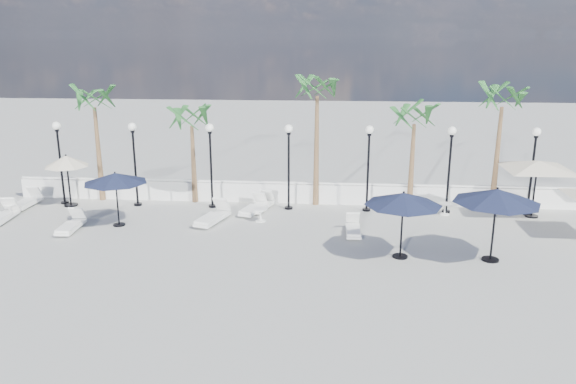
# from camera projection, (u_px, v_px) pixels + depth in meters

# --- Properties ---
(ground) EXTENTS (100.00, 100.00, 0.00)m
(ground) POSITION_uv_depth(u_px,v_px,m) (274.00, 265.00, 19.18)
(ground) COLOR #9B9B96
(ground) RESTS_ON ground
(balustrade) EXTENTS (26.00, 0.30, 1.01)m
(balustrade) POSITION_uv_depth(u_px,v_px,m) (290.00, 193.00, 26.25)
(balustrade) COLOR silver
(balustrade) RESTS_ON ground
(lamppost_0) EXTENTS (0.36, 0.36, 3.84)m
(lamppost_0) POSITION_uv_depth(u_px,v_px,m) (59.00, 151.00, 25.54)
(lamppost_0) COLOR black
(lamppost_0) RESTS_ON ground
(lamppost_1) EXTENTS (0.36, 0.36, 3.84)m
(lamppost_1) POSITION_uv_depth(u_px,v_px,m) (134.00, 152.00, 25.28)
(lamppost_1) COLOR black
(lamppost_1) RESTS_ON ground
(lamppost_2) EXTENTS (0.36, 0.36, 3.84)m
(lamppost_2) POSITION_uv_depth(u_px,v_px,m) (211.00, 154.00, 25.01)
(lamppost_2) COLOR black
(lamppost_2) RESTS_ON ground
(lamppost_3) EXTENTS (0.36, 0.36, 3.84)m
(lamppost_3) POSITION_uv_depth(u_px,v_px,m) (289.00, 155.00, 24.75)
(lamppost_3) COLOR black
(lamppost_3) RESTS_ON ground
(lamppost_4) EXTENTS (0.36, 0.36, 3.84)m
(lamppost_4) POSITION_uv_depth(u_px,v_px,m) (368.00, 156.00, 24.48)
(lamppost_4) COLOR black
(lamppost_4) RESTS_ON ground
(lamppost_5) EXTENTS (0.36, 0.36, 3.84)m
(lamppost_5) POSITION_uv_depth(u_px,v_px,m) (450.00, 158.00, 24.22)
(lamppost_5) COLOR black
(lamppost_5) RESTS_ON ground
(lamppost_6) EXTENTS (0.36, 0.36, 3.84)m
(lamppost_6) POSITION_uv_depth(u_px,v_px,m) (533.00, 159.00, 23.95)
(lamppost_6) COLOR black
(lamppost_6) RESTS_ON ground
(palm_0) EXTENTS (2.60, 2.60, 5.50)m
(palm_0) POSITION_uv_depth(u_px,v_px,m) (94.00, 104.00, 25.65)
(palm_0) COLOR brown
(palm_0) RESTS_ON ground
(palm_1) EXTENTS (2.60, 2.60, 4.70)m
(palm_1) POSITION_uv_depth(u_px,v_px,m) (192.00, 123.00, 25.52)
(palm_1) COLOR brown
(palm_1) RESTS_ON ground
(palm_2) EXTENTS (2.60, 2.60, 6.10)m
(palm_2) POSITION_uv_depth(u_px,v_px,m) (317.00, 93.00, 24.72)
(palm_2) COLOR brown
(palm_2) RESTS_ON ground
(palm_3) EXTENTS (2.60, 2.60, 4.90)m
(palm_3) POSITION_uv_depth(u_px,v_px,m) (414.00, 121.00, 24.70)
(palm_3) COLOR brown
(palm_3) RESTS_ON ground
(palm_4) EXTENTS (2.60, 2.60, 5.70)m
(palm_4) POSITION_uv_depth(u_px,v_px,m) (502.00, 104.00, 24.21)
(palm_4) COLOR brown
(palm_4) RESTS_ON ground
(lounger_0) EXTENTS (0.66, 1.92, 0.72)m
(lounger_0) POSITION_uv_depth(u_px,v_px,m) (27.00, 202.00, 25.68)
(lounger_0) COLOR white
(lounger_0) RESTS_ON ground
(lounger_1) EXTENTS (0.86, 2.13, 0.78)m
(lounger_1) POSITION_uv_depth(u_px,v_px,m) (1.00, 216.00, 23.57)
(lounger_1) COLOR white
(lounger_1) RESTS_ON ground
(lounger_2) EXTENTS (0.71, 1.91, 0.70)m
(lounger_2) POSITION_uv_depth(u_px,v_px,m) (71.00, 225.00, 22.52)
(lounger_2) COLOR white
(lounger_2) RESTS_ON ground
(lounger_3) EXTENTS (1.27, 2.23, 0.79)m
(lounger_3) POSITION_uv_depth(u_px,v_px,m) (213.00, 217.00, 23.47)
(lounger_3) COLOR white
(lounger_3) RESTS_ON ground
(lounger_4) EXTENTS (1.08, 1.95, 0.70)m
(lounger_4) POSITION_uv_depth(u_px,v_px,m) (261.00, 205.00, 25.18)
(lounger_4) COLOR white
(lounger_4) RESTS_ON ground
(lounger_5) EXTENTS (1.13, 1.97, 0.70)m
(lounger_5) POSITION_uv_depth(u_px,v_px,m) (253.00, 208.00, 24.77)
(lounger_5) COLOR white
(lounger_5) RESTS_ON ground
(lounger_6) EXTENTS (0.58, 1.74, 0.65)m
(lounger_6) POSITION_uv_depth(u_px,v_px,m) (353.00, 229.00, 22.12)
(lounger_6) COLOR white
(lounger_6) RESTS_ON ground
(side_table_0) EXTENTS (0.54, 0.54, 0.53)m
(side_table_0) POSITION_uv_depth(u_px,v_px,m) (10.00, 209.00, 24.36)
(side_table_0) COLOR white
(side_table_0) RESTS_ON ground
(side_table_1) EXTENTS (0.57, 0.57, 0.56)m
(side_table_1) POSITION_uv_depth(u_px,v_px,m) (261.00, 214.00, 23.63)
(side_table_1) COLOR white
(side_table_1) RESTS_ON ground
(side_table_2) EXTENTS (0.53, 0.53, 0.52)m
(side_table_2) POSITION_uv_depth(u_px,v_px,m) (445.00, 208.00, 24.52)
(side_table_2) COLOR white
(side_table_2) RESTS_ON ground
(parasol_navy_left) EXTENTS (2.59, 2.59, 2.29)m
(parasol_navy_left) POSITION_uv_depth(u_px,v_px,m) (115.00, 178.00, 22.67)
(parasol_navy_left) COLOR black
(parasol_navy_left) RESTS_ON ground
(parasol_navy_mid) EXTENTS (2.96, 2.96, 2.66)m
(parasol_navy_mid) POSITION_uv_depth(u_px,v_px,m) (497.00, 196.00, 18.97)
(parasol_navy_mid) COLOR black
(parasol_navy_mid) RESTS_ON ground
(parasol_navy_right) EXTENTS (2.71, 2.71, 2.43)m
(parasol_navy_right) POSITION_uv_depth(u_px,v_px,m) (403.00, 199.00, 19.31)
(parasol_navy_right) COLOR black
(parasol_navy_right) RESTS_ON ground
(parasol_cream_sq_a) EXTENTS (5.44, 5.44, 2.67)m
(parasol_cream_sq_a) POSITION_uv_depth(u_px,v_px,m) (538.00, 161.00, 23.66)
(parasol_cream_sq_a) COLOR black
(parasol_cream_sq_a) RESTS_ON ground
(parasol_cream_small) EXTENTS (1.97, 1.97, 2.42)m
(parasol_cream_small) POSITION_uv_depth(u_px,v_px,m) (66.00, 162.00, 25.33)
(parasol_cream_small) COLOR black
(parasol_cream_small) RESTS_ON ground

